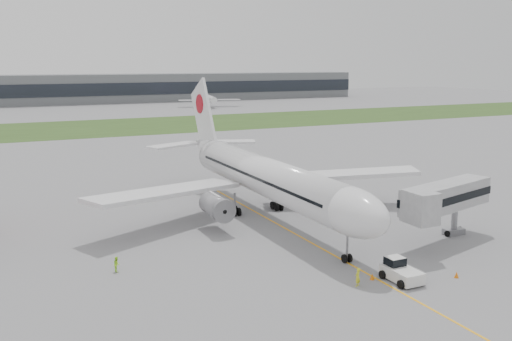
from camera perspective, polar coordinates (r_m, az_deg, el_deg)
name	(u,v)px	position (r m, az deg, el deg)	size (l,w,h in m)	color
ground	(280,225)	(72.78, 2.38, -5.50)	(600.00, 600.00, 0.00)	gray
apron_markings	(299,236)	(68.59, 4.33, -6.55)	(70.00, 70.00, 0.04)	#FFAA16
grass_strip	(102,127)	(185.80, -15.11, 4.19)	(600.00, 50.00, 0.02)	#2F481B
terminal_building	(59,89)	(293.77, -19.10, 7.67)	(320.00, 22.30, 14.00)	slate
airliner	(263,175)	(75.65, 0.70, -0.44)	(48.13, 53.95, 17.88)	white
pushback_tug	(400,271)	(56.59, 14.21, -9.70)	(2.77, 4.07, 2.07)	silver
jet_bridge	(443,199)	(68.10, 18.17, -2.68)	(14.81, 7.83, 7.01)	#B2B2B4
safety_cone_left	(372,277)	(56.41, 11.54, -10.35)	(0.45, 0.45, 0.62)	orange
safety_cone_right	(457,275)	(59.02, 19.42, -9.79)	(0.45, 0.45, 0.62)	orange
ground_crew_near	(358,277)	(54.45, 10.13, -10.44)	(0.64, 0.42, 1.76)	yellow
ground_crew_far	(117,264)	(58.81, -13.75, -9.08)	(0.74, 0.58, 1.52)	#B1FF2A
distant_aircraft_right	(210,107)	(261.77, -4.66, 6.37)	(28.00, 24.71, 10.71)	white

